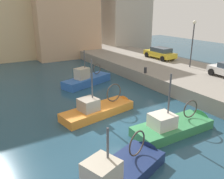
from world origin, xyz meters
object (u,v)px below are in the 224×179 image
fishing_boat_green (177,129)px  parked_car_yellow (160,53)px  fishing_boat_navy (122,175)px  fishing_boat_blue (89,82)px  fishing_boat_orange (102,112)px  quay_streetlamp (193,36)px  mooring_bollard_north (145,70)px

fishing_boat_green → parked_car_yellow: size_ratio=1.35×
fishing_boat_navy → fishing_boat_green: fishing_boat_green is taller
fishing_boat_navy → fishing_boat_blue: (4.92, 13.45, -0.01)m
fishing_boat_navy → parked_car_yellow: fishing_boat_navy is taller
fishing_boat_orange → fishing_boat_green: (2.77, -4.63, -0.00)m
fishing_boat_navy → fishing_boat_green: 5.67m
fishing_boat_orange → fishing_boat_navy: size_ratio=1.02×
fishing_boat_green → parked_car_yellow: (10.11, 12.94, 1.80)m
fishing_boat_blue → fishing_boat_green: (0.43, -11.55, -0.02)m
fishing_boat_orange → fishing_boat_navy: (-2.57, -6.53, 0.02)m
fishing_boat_green → fishing_boat_blue: bearing=92.1°
parked_car_yellow → fishing_boat_navy: bearing=-136.2°
fishing_boat_orange → quay_streetlamp: quay_streetlamp is taller
fishing_boat_navy → quay_streetlamp: bearing=32.8°
quay_streetlamp → mooring_bollard_north: bearing=174.4°
fishing_boat_orange → quay_streetlamp: bearing=14.4°
quay_streetlamp → fishing_boat_navy: bearing=-147.2°
fishing_boat_navy → mooring_bollard_north: fishing_boat_navy is taller
quay_streetlamp → fishing_boat_orange: bearing=-165.6°
fishing_boat_green → quay_streetlamp: size_ratio=1.23×
fishing_boat_green → parked_car_yellow: fishing_boat_green is taller
fishing_boat_orange → fishing_boat_navy: fishing_boat_orange is taller
fishing_boat_green → mooring_bollard_north: (4.18, 8.42, 1.36)m
fishing_boat_blue → parked_car_yellow: bearing=7.5°
fishing_boat_green → quay_streetlamp: 13.32m
parked_car_yellow → mooring_bollard_north: bearing=-142.7°
fishing_boat_green → mooring_bollard_north: 9.50m
fishing_boat_green → quay_streetlamp: quay_streetlamp is taller
mooring_bollard_north → quay_streetlamp: quay_streetlamp is taller
fishing_boat_blue → parked_car_yellow: size_ratio=1.43×
fishing_boat_navy → fishing_boat_blue: fishing_boat_blue is taller
fishing_boat_navy → quay_streetlamp: quay_streetlamp is taller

